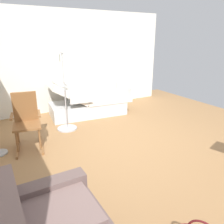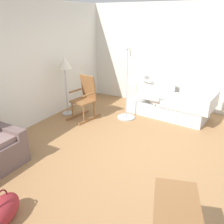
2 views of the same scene
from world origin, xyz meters
The scene contains 5 objects.
ground_plane centered at (0.00, 0.00, 0.00)m, with size 7.18×7.18×0.00m, color #9E7247.
side_wall centered at (2.92, 0.00, 1.35)m, with size 0.10×5.41×2.70m, color silver.
hospital_bed centered at (2.17, 0.06, 0.31)m, with size 1.17×2.14×1.07m.
rocking_chair centered at (1.03, 1.79, 0.50)m, with size 0.83×0.59×1.05m.
iv_pole centered at (1.49, 0.89, 0.25)m, with size 0.44×0.44×1.69m.
Camera 1 is at (-3.06, 2.30, 1.98)m, focal length 35.37 mm.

